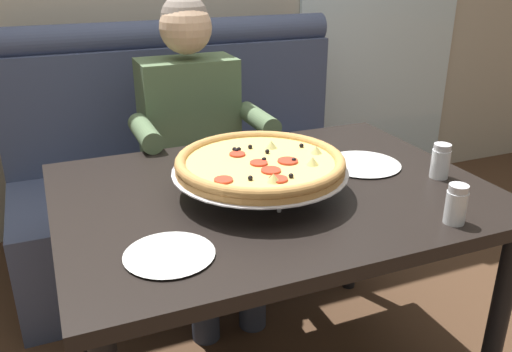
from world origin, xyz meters
The scene contains 9 objects.
booth_bench centered at (0.00, 0.95, 0.40)m, with size 1.63×0.78×1.13m.
dining_table centered at (0.00, 0.00, 0.67)m, with size 1.28×0.95×0.76m.
diner_main centered at (-0.04, 0.68, 0.71)m, with size 0.54×0.64×1.27m.
pizza centered at (-0.05, -0.02, 0.85)m, with size 0.52×0.52×0.13m.
shaker_parmesan centered at (0.35, -0.39, 0.80)m, with size 0.06×0.06×0.11m.
shaker_pepper_flakes centered at (0.52, -0.12, 0.80)m, with size 0.06×0.06×0.11m.
plate_near_left centered at (-0.39, -0.27, 0.77)m, with size 0.22×0.22×0.02m.
plate_near_right centered at (0.36, 0.06, 0.77)m, with size 0.26×0.26×0.02m.
patio_chair centered at (1.38, 2.05, 0.52)m, with size 0.40×0.40×0.86m.
Camera 1 is at (-0.62, -1.35, 1.42)m, focal length 37.44 mm.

